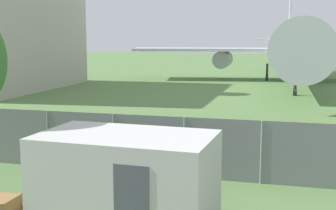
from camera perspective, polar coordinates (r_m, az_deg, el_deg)
name	(u,v)px	position (r m, az deg, el deg)	size (l,w,h in m)	color
perimeter_fence	(114,143)	(16.52, -6.64, -4.63)	(56.07, 0.07, 2.08)	gray
airplane	(292,45)	(49.65, 14.93, 7.10)	(34.26, 42.33, 12.08)	silver
portable_cabin	(126,180)	(12.00, -5.09, -9.04)	(4.48, 2.77, 2.34)	silver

